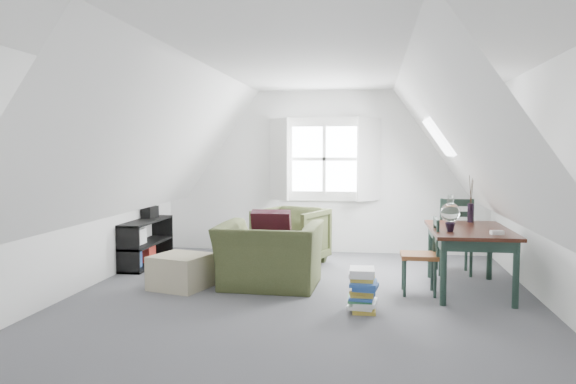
% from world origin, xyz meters
% --- Properties ---
extents(floor, '(5.50, 5.50, 0.00)m').
position_xyz_m(floor, '(0.00, 0.00, 0.00)').
color(floor, '#4E4E53').
rests_on(floor, ground).
extents(ceiling, '(5.50, 5.50, 0.00)m').
position_xyz_m(ceiling, '(0.00, 0.00, 2.50)').
color(ceiling, white).
rests_on(ceiling, wall_back).
extents(wall_back, '(5.00, 0.00, 5.00)m').
position_xyz_m(wall_back, '(0.00, 2.75, 1.25)').
color(wall_back, white).
rests_on(wall_back, ground).
extents(wall_front, '(5.00, 0.00, 5.00)m').
position_xyz_m(wall_front, '(0.00, -2.75, 1.25)').
color(wall_front, white).
rests_on(wall_front, ground).
extents(wall_left, '(0.00, 5.50, 5.50)m').
position_xyz_m(wall_left, '(-2.50, 0.00, 1.25)').
color(wall_left, white).
rests_on(wall_left, ground).
extents(wall_right, '(0.00, 5.50, 5.50)m').
position_xyz_m(wall_right, '(2.50, 0.00, 1.25)').
color(wall_right, white).
rests_on(wall_right, ground).
extents(slope_left, '(3.19, 5.50, 4.48)m').
position_xyz_m(slope_left, '(-1.55, 0.00, 1.78)').
color(slope_left, white).
rests_on(slope_left, wall_left).
extents(slope_right, '(3.19, 5.50, 4.48)m').
position_xyz_m(slope_right, '(1.55, 0.00, 1.78)').
color(slope_right, white).
rests_on(slope_right, wall_right).
extents(dormer_window, '(1.71, 0.35, 1.30)m').
position_xyz_m(dormer_window, '(0.00, 2.68, 1.45)').
color(dormer_window, white).
rests_on(dormer_window, wall_back).
extents(skylight, '(0.35, 0.75, 0.47)m').
position_xyz_m(skylight, '(1.55, 1.30, 1.75)').
color(skylight, white).
rests_on(skylight, slope_right).
extents(armchair_near, '(1.18, 1.04, 0.74)m').
position_xyz_m(armchair_near, '(-0.43, 0.37, 0.00)').
color(armchair_near, '#3C4422').
rests_on(armchair_near, floor).
extents(armchair_far, '(1.10, 1.11, 0.79)m').
position_xyz_m(armchair_far, '(-0.37, 1.68, 0.00)').
color(armchair_far, '#3C4422').
rests_on(armchair_far, floor).
extents(throw_pillow, '(0.46, 0.27, 0.47)m').
position_xyz_m(throw_pillow, '(-0.43, 0.52, 0.66)').
color(throw_pillow, '#340E19').
rests_on(throw_pillow, armchair_near).
extents(ottoman, '(0.72, 0.72, 0.39)m').
position_xyz_m(ottoman, '(-1.43, 0.18, 0.19)').
color(ottoman, tan).
rests_on(ottoman, floor).
extents(dining_table, '(0.86, 1.43, 0.71)m').
position_xyz_m(dining_table, '(1.82, 0.52, 0.62)').
color(dining_table, black).
rests_on(dining_table, floor).
extents(demijohn, '(0.23, 0.23, 0.33)m').
position_xyz_m(demijohn, '(1.67, 0.97, 0.85)').
color(demijohn, silver).
rests_on(demijohn, dining_table).
extents(vase_twigs, '(0.07, 0.08, 0.57)m').
position_xyz_m(vase_twigs, '(1.92, 1.07, 0.84)').
color(vase_twigs, black).
rests_on(vase_twigs, dining_table).
extents(cup, '(0.11, 0.11, 0.10)m').
position_xyz_m(cup, '(1.57, 0.22, 0.71)').
color(cup, black).
rests_on(cup, dining_table).
extents(paper_box, '(0.14, 0.10, 0.04)m').
position_xyz_m(paper_box, '(2.02, 0.07, 0.74)').
color(paper_box, white).
rests_on(paper_box, dining_table).
extents(dining_chair_far, '(0.46, 0.46, 0.99)m').
position_xyz_m(dining_chair_far, '(1.78, 1.41, 0.51)').
color(dining_chair_far, brown).
rests_on(dining_chair_far, floor).
extents(dining_chair_near, '(0.40, 0.40, 0.84)m').
position_xyz_m(dining_chair_near, '(1.29, 0.32, 0.44)').
color(dining_chair_near, brown).
rests_on(dining_chair_near, floor).
extents(media_shelf, '(0.41, 1.22, 0.63)m').
position_xyz_m(media_shelf, '(-2.39, 1.32, 0.28)').
color(media_shelf, black).
rests_on(media_shelf, floor).
extents(electronics_box, '(0.20, 0.25, 0.18)m').
position_xyz_m(electronics_box, '(-2.39, 1.61, 0.70)').
color(electronics_box, black).
rests_on(electronics_box, media_shelf).
extents(magazine_stack, '(0.32, 0.38, 0.42)m').
position_xyz_m(magazine_stack, '(0.66, -0.46, 0.21)').
color(magazine_stack, '#B29933').
rests_on(magazine_stack, floor).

